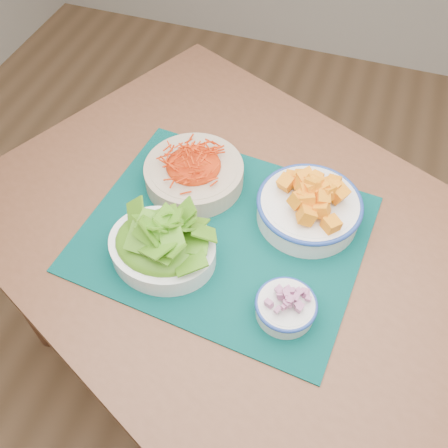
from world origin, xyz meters
name	(u,v)px	position (x,y,z in m)	size (l,w,h in m)	color
ground	(226,393)	(0.00, 0.00, 0.00)	(4.00, 4.00, 0.00)	#976E49
table	(263,272)	(0.06, 0.07, 0.66)	(1.58, 1.36, 0.75)	brown
placemat	(224,233)	(-0.04, 0.09, 0.75)	(0.59, 0.48, 0.00)	#002D2B
carrot_bowl	(194,169)	(-0.15, 0.21, 0.80)	(0.28, 0.28, 0.09)	tan
squash_bowl	(310,202)	(0.12, 0.19, 0.81)	(0.25, 0.25, 0.12)	white
lettuce_bowl	(162,242)	(-0.14, -0.01, 0.81)	(0.24, 0.21, 0.11)	white
onion_bowl	(286,305)	(0.14, -0.06, 0.78)	(0.13, 0.13, 0.06)	silver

